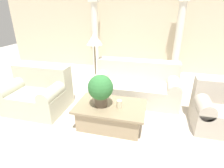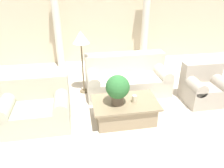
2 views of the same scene
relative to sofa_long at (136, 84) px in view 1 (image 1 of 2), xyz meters
The scene contains 11 objects.
ground_plane 0.85m from the sofa_long, 114.71° to the right, with size 16.00×16.00×0.00m, color beige.
wall_back 2.68m from the sofa_long, 97.75° to the left, with size 10.00×0.06×3.20m.
sofa_long is the anchor object (origin of this frame).
loveseat 2.26m from the sofa_long, 154.77° to the right, with size 1.29×0.99×0.90m.
coffee_table 1.27m from the sofa_long, 104.63° to the right, with size 1.28×0.81×0.42m.
potted_plant 1.42m from the sofa_long, 110.85° to the right, with size 0.45×0.45×0.59m.
pillar_candle 1.28m from the sofa_long, 96.73° to the right, with size 0.10×0.10×0.14m.
floor_lamp 1.44m from the sofa_long, behind, with size 0.38×0.38×1.53m.
column_left 2.69m from the sofa_long, 130.90° to the left, with size 0.31×0.31×2.32m.
column_right 2.35m from the sofa_long, 61.77° to the left, with size 0.31×0.31×2.32m.
armchair 1.81m from the sofa_long, 25.53° to the right, with size 0.91×0.78×0.87m.
Camera 1 is at (0.70, -3.23, 2.06)m, focal length 28.00 mm.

